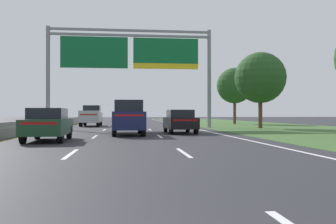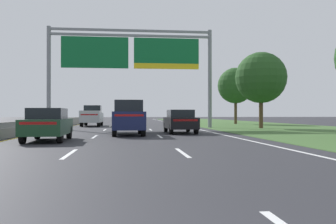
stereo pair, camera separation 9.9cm
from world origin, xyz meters
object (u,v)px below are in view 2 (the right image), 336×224
at_px(car_darkgreen_left_lane_sedan, 48,124).
at_px(car_navy_centre_lane_suv, 128,117).
at_px(pickup_truck_silver, 92,116).
at_px(car_black_right_lane_sedan, 180,121).
at_px(overhead_sign_gantry, 131,57).
at_px(roadside_tree_far, 236,86).
at_px(roadside_tree_mid, 261,78).

distance_m(car_darkgreen_left_lane_sedan, car_navy_centre_lane_suv, 5.96).
height_order(pickup_truck_silver, car_black_right_lane_sedan, pickup_truck_silver).
bearing_deg(car_navy_centre_lane_suv, car_black_right_lane_sedan, -63.77).
bearing_deg(overhead_sign_gantry, roadside_tree_far, 41.48).
relative_size(car_navy_centre_lane_suv, roadside_tree_far, 0.66).
distance_m(overhead_sign_gantry, car_black_right_lane_sedan, 11.36).
bearing_deg(pickup_truck_silver, car_black_right_lane_sedan, -154.01).
relative_size(car_darkgreen_left_lane_sedan, roadside_tree_far, 0.62).
relative_size(roadside_tree_mid, roadside_tree_far, 0.95).
height_order(car_black_right_lane_sedan, car_darkgreen_left_lane_sedan, same).
distance_m(pickup_truck_silver, roadside_tree_mid, 17.76).
distance_m(pickup_truck_silver, roadside_tree_far, 18.75).
distance_m(overhead_sign_gantry, roadside_tree_mid, 11.89).
bearing_deg(car_black_right_lane_sedan, roadside_tree_far, -26.21).
height_order(overhead_sign_gantry, roadside_tree_mid, overhead_sign_gantry).
bearing_deg(car_darkgreen_left_lane_sedan, car_navy_centre_lane_suv, -41.53).
relative_size(pickup_truck_silver, roadside_tree_far, 0.76).
height_order(overhead_sign_gantry, pickup_truck_silver, overhead_sign_gantry).
distance_m(car_darkgreen_left_lane_sedan, roadside_tree_mid, 21.16).
bearing_deg(overhead_sign_gantry, car_darkgreen_left_lane_sedan, -104.64).
bearing_deg(roadside_tree_far, pickup_truck_silver, -160.90).
height_order(pickup_truck_silver, roadside_tree_far, roadside_tree_far).
height_order(roadside_tree_mid, roadside_tree_far, roadside_tree_far).
distance_m(overhead_sign_gantry, pickup_truck_silver, 8.89).
xyz_separation_m(car_darkgreen_left_lane_sedan, car_navy_centre_lane_suv, (3.83, 4.56, 0.28)).
height_order(car_darkgreen_left_lane_sedan, car_navy_centre_lane_suv, car_navy_centre_lane_suv).
bearing_deg(roadside_tree_far, roadside_tree_mid, -97.19).
xyz_separation_m(car_black_right_lane_sedan, car_navy_centre_lane_suv, (-3.48, -1.82, 0.28)).
bearing_deg(pickup_truck_silver, overhead_sign_gantry, -144.54).
xyz_separation_m(overhead_sign_gantry, car_darkgreen_left_lane_sedan, (-4.10, -15.68, -5.68)).
distance_m(overhead_sign_gantry, car_darkgreen_left_lane_sedan, 17.18).
height_order(car_black_right_lane_sedan, roadside_tree_far, roadside_tree_far).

